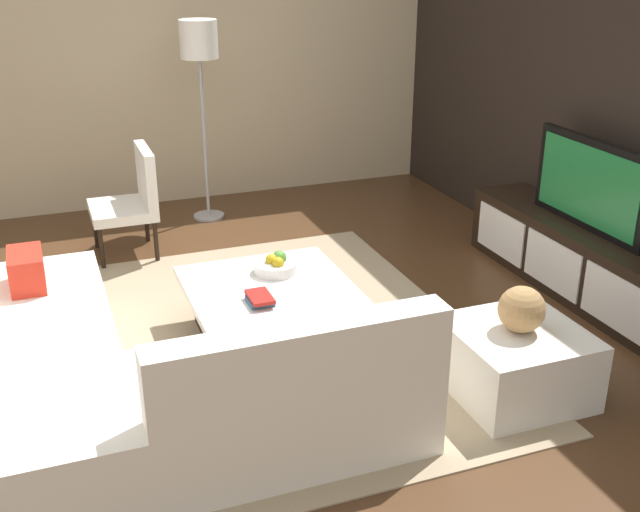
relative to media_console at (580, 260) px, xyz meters
The scene contains 14 objects.
ground_plane 2.41m from the media_console, 90.00° to the right, with size 14.00×14.00×0.00m, color #4C301C.
feature_wall_back 1.19m from the media_console, 90.00° to the left, with size 6.40×0.12×2.80m, color black.
side_wall_left 4.05m from the media_console, 145.54° to the right, with size 0.12×5.20×2.80m, color #C6B28E.
area_rug 2.41m from the media_console, 92.39° to the right, with size 3.20×2.70×0.01m, color tan.
media_console is the anchor object (origin of this frame).
television 0.57m from the media_console, 90.00° to the left, with size 1.12×0.06×0.63m.
sectional_couch 3.33m from the media_console, 81.47° to the right, with size 2.31×2.27×0.81m.
coffee_table 2.30m from the media_console, 92.49° to the right, with size 1.01×1.01×0.38m.
accent_chair_near 3.44m from the media_console, 123.31° to the right, with size 0.56×0.50×0.87m.
floor_lamp 3.54m from the media_console, 139.92° to the right, with size 0.32×0.32×1.76m.
ottoman 1.56m from the media_console, 50.49° to the right, with size 0.70×0.70×0.40m, color white.
fruit_bowl 2.22m from the media_console, 97.29° to the right, with size 0.28×0.28×0.14m.
decorative_ball 1.58m from the media_console, 50.49° to the right, with size 0.26×0.26×0.26m, color #AD8451.
book_stack 2.43m from the media_console, 87.06° to the right, with size 0.22×0.15×0.06m.
Camera 1 is at (4.09, -1.15, 2.39)m, focal length 43.18 mm.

